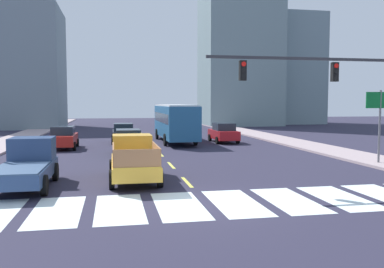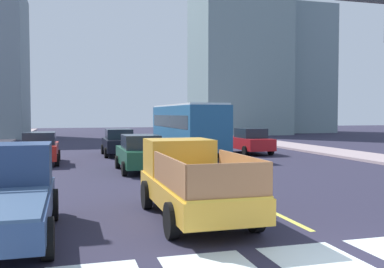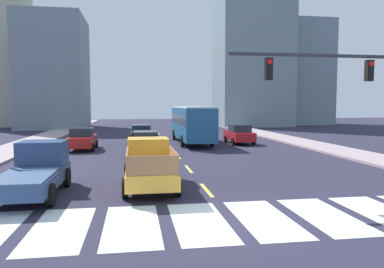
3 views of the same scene
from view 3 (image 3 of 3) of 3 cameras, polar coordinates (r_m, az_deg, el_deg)
The scene contains 27 objects.
ground_plane at distance 11.56m, azimuth 6.20°, elevation -13.07°, with size 160.00×160.00×0.00m, color #28263A.
sidewalk_right at distance 32.53m, azimuth 18.70°, elevation -1.72°, with size 3.25×110.00×0.15m, color #A69194.
sidewalk_left at distance 30.28m, azimuth -26.67°, elevation -2.42°, with size 3.25×110.00×0.15m, color #A69194.
crosswalk_stripe_2 at distance 11.39m, azimuth -19.72°, elevation -13.57°, with size 1.59×4.00×0.01m, color silver.
crosswalk_stripe_3 at distance 11.19m, azimuth -9.29°, elevation -13.69°, with size 1.59×4.00×0.01m, color silver.
crosswalk_stripe_4 at distance 11.35m, azimuth 1.18°, elevation -13.36°, with size 1.59×4.00×0.01m, color silver.
crosswalk_stripe_5 at distance 11.85m, azimuth 11.01°, elevation -12.66°, with size 1.59×4.00×0.01m, color silver.
crosswalk_stripe_6 at distance 12.65m, azimuth 19.76°, elevation -11.73°, with size 1.59×4.00×0.01m, color silver.
crosswalk_stripe_7 at distance 13.70m, azimuth 27.26°, elevation -10.72°, with size 1.59×4.00×0.01m, color silver.
lane_dash_0 at distance 15.32m, azimuth 2.25°, elevation -8.63°, with size 0.16×2.40×0.01m, color #D8D24E.
lane_dash_1 at distance 20.15m, azimuth -0.52°, elevation -5.43°, with size 0.16×2.40×0.01m, color #D8D24E.
lane_dash_2 at distance 25.04m, azimuth -2.19°, elevation -3.46°, with size 0.16×2.40×0.01m, color #D8D24E.
lane_dash_3 at distance 29.98m, azimuth -3.32°, elevation -2.14°, with size 0.16×2.40×0.01m, color #D8D24E.
lane_dash_4 at distance 34.93m, azimuth -4.12°, elevation -1.19°, with size 0.16×2.40×0.01m, color #D8D24E.
lane_dash_5 at distance 39.89m, azimuth -4.73°, elevation -0.48°, with size 0.16×2.40×0.01m, color #D8D24E.
lane_dash_6 at distance 44.86m, azimuth -5.20°, elevation 0.07°, with size 0.16×2.40×0.01m, color #D8D24E.
lane_dash_7 at distance 49.84m, azimuth -5.57°, elevation 0.52°, with size 0.16×2.40×0.01m, color #D8D24E.
pickup_stakebed at distance 15.97m, azimuth -6.61°, elevation -4.70°, with size 2.18×5.20×1.96m.
pickup_dark at distance 15.80m, azimuth -22.97°, elevation -5.19°, with size 2.18×5.20×1.96m.
city_bus at distance 33.36m, azimuth -0.07°, elevation 1.91°, with size 2.72×10.80×3.32m.
sedan_near_right at distance 33.34m, azimuth 7.30°, elevation -0.01°, with size 2.02×4.40×1.72m.
sedan_near_left at distance 33.05m, azimuth -7.85°, elevation -0.06°, with size 2.02×4.40×1.72m.
sedan_far at distance 29.72m, azimuth -16.57°, elevation -0.72°, with size 2.02×4.40×1.72m.
sedan_mid at distance 25.04m, azimuth -7.21°, elevation -1.52°, with size 2.02×4.40×1.72m.
block_mid_left at distance 67.91m, azimuth -27.56°, elevation 13.42°, with size 8.46×7.18×29.11m, color #B0B49A.
block_mid_right at distance 59.00m, azimuth -20.51°, elevation 8.82°, with size 9.05×11.36×16.35m, color gray.
block_low_left at distance 68.84m, azimuth 15.47°, elevation 8.96°, with size 11.13×9.39×17.95m, color gray.
Camera 3 is at (-2.90, -10.63, 3.50)m, focal length 34.54 mm.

